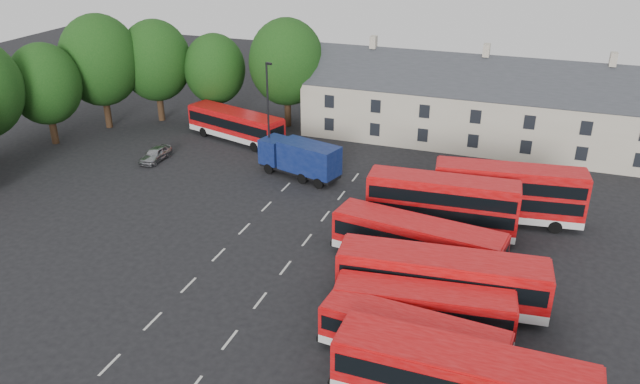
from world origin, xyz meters
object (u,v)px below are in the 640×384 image
Objects in this scene: box_truck at (300,157)px; bus_row_a at (462,376)px; silver_car at (155,154)px; bus_dd_south at (442,202)px; lamppost at (268,114)px.

bus_row_a is at bearing -37.86° from box_truck.
bus_dd_south is at bearing -10.66° from silver_car.
silver_car is at bearing -160.01° from box_truck.
lamppost reaches higher than box_truck.
bus_row_a is 3.11× the size of silver_car.
bus_row_a is at bearing -35.69° from silver_car.
box_truck is at bearing 127.06° from bus_row_a.
lamppost is (-3.32, 0.87, 3.37)m from box_truck.
bus_row_a is at bearing -80.86° from bus_dd_south.
lamppost is (-20.65, 24.32, 3.17)m from bus_row_a.
bus_row_a is 1.54× the size of box_truck.
box_truck is at bearing -14.76° from lamppost.
lamppost reaches higher than bus_dd_south.
bus_row_a is at bearing -49.66° from lamppost.
bus_dd_south is at bearing 103.48° from bus_row_a.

